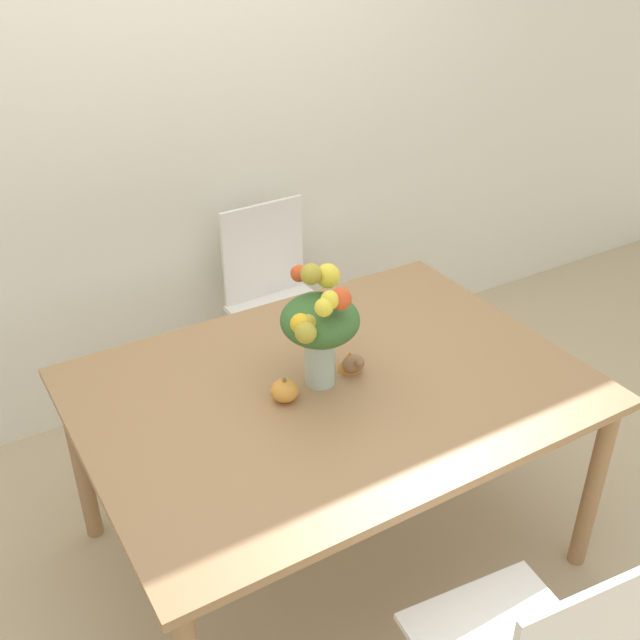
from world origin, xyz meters
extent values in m
plane|color=tan|center=(0.00, 0.00, 0.00)|extent=(12.00, 12.00, 0.00)
cube|color=silver|center=(0.00, 1.24, 1.35)|extent=(8.00, 0.06, 2.70)
cube|color=#9E754C|center=(0.00, 0.00, 0.72)|extent=(1.57, 1.14, 0.03)
cylinder|color=#9E754C|center=(0.73, -0.51, 0.35)|extent=(0.06, 0.06, 0.70)
cylinder|color=#9E754C|center=(-0.73, 0.51, 0.35)|extent=(0.06, 0.06, 0.70)
cylinder|color=#9E754C|center=(0.73, 0.51, 0.35)|extent=(0.06, 0.06, 0.70)
cylinder|color=#B2CCBC|center=(-0.03, 0.03, 0.82)|extent=(0.10, 0.10, 0.18)
cylinder|color=silver|center=(-0.03, 0.03, 0.77)|extent=(0.09, 0.09, 0.08)
cylinder|color=#38662D|center=(-0.01, 0.03, 0.86)|extent=(0.01, 0.01, 0.23)
cylinder|color=#38662D|center=(-0.02, 0.05, 0.86)|extent=(0.00, 0.01, 0.23)
cylinder|color=#38662D|center=(-0.04, 0.04, 0.86)|extent=(0.01, 0.01, 0.23)
cylinder|color=#38662D|center=(-0.04, 0.02, 0.86)|extent=(0.01, 0.00, 0.23)
cylinder|color=#38662D|center=(-0.02, 0.01, 0.86)|extent=(0.00, 0.00, 0.23)
ellipsoid|color=#38662D|center=(-0.03, 0.03, 0.96)|extent=(0.25, 0.25, 0.15)
sphere|color=yellow|center=(0.02, 0.07, 1.08)|extent=(0.08, 0.08, 0.08)
sphere|color=yellow|center=(-0.07, -0.07, 1.07)|extent=(0.06, 0.06, 0.06)
sphere|color=yellow|center=(-0.12, -0.01, 1.00)|extent=(0.06, 0.06, 0.06)
sphere|color=#AD9E33|center=(-0.03, 0.07, 1.10)|extent=(0.07, 0.07, 0.07)
sphere|color=yellow|center=(-0.05, -0.06, 1.08)|extent=(0.06, 0.06, 0.06)
sphere|color=#D64C23|center=(-0.03, 0.15, 1.07)|extent=(0.05, 0.05, 0.05)
sphere|color=#AD9E33|center=(-0.10, -0.02, 1.00)|extent=(0.06, 0.06, 0.06)
sphere|color=#D64C23|center=(-0.01, -0.06, 1.07)|extent=(0.07, 0.07, 0.07)
sphere|color=#AD9E33|center=(-0.13, -0.06, 1.00)|extent=(0.06, 0.06, 0.06)
ellipsoid|color=gold|center=(-0.17, 0.01, 0.77)|extent=(0.09, 0.09, 0.07)
cylinder|color=brown|center=(-0.17, 0.01, 0.80)|extent=(0.01, 0.01, 0.02)
ellipsoid|color=#936642|center=(0.10, 0.02, 0.76)|extent=(0.08, 0.06, 0.06)
cone|color=orange|center=(0.10, 0.05, 0.76)|extent=(0.08, 0.08, 0.07)
sphere|color=#936642|center=(0.10, -0.01, 0.78)|extent=(0.03, 0.03, 0.03)
cube|color=white|center=(0.30, 0.87, 0.46)|extent=(0.43, 0.43, 0.02)
cylinder|color=white|center=(0.14, 0.69, 0.23)|extent=(0.04, 0.04, 0.45)
cylinder|color=white|center=(0.48, 0.70, 0.23)|extent=(0.04, 0.04, 0.45)
cylinder|color=white|center=(0.13, 1.03, 0.23)|extent=(0.04, 0.04, 0.45)
cylinder|color=white|center=(0.47, 1.04, 0.23)|extent=(0.04, 0.04, 0.45)
cube|color=white|center=(0.30, 1.07, 0.69)|extent=(0.40, 0.03, 0.45)
cylinder|color=white|center=(0.17, -0.73, 0.23)|extent=(0.04, 0.04, 0.45)
camera|label=1|loc=(-1.03, -1.65, 2.13)|focal=42.00mm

